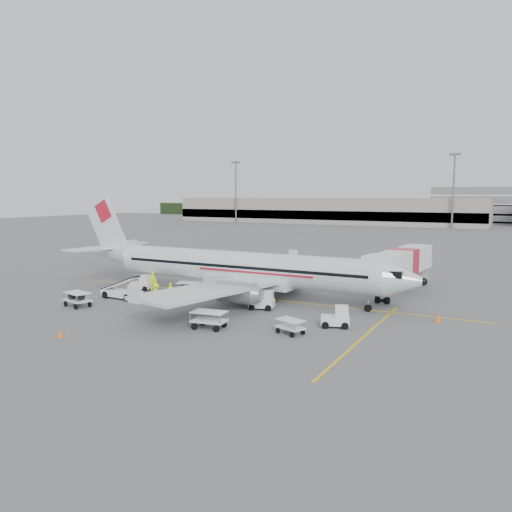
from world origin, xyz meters
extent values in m
plane|color=#56595B|center=(0.00, 0.00, 0.00)|extent=(360.00, 360.00, 0.00)
cube|color=yellow|center=(0.00, 0.00, 0.01)|extent=(44.00, 0.20, 0.01)
cube|color=yellow|center=(14.00, -8.00, 0.01)|extent=(0.20, 20.00, 0.01)
cone|color=orange|center=(17.92, -1.58, 0.36)|extent=(0.44, 0.44, 0.71)
cone|color=orange|center=(6.59, 8.77, 0.30)|extent=(0.37, 0.37, 0.60)
cone|color=orange|center=(-4.66, -18.31, 0.33)|extent=(0.40, 0.40, 0.65)
imported|color=#DBF91D|center=(-10.33, -1.50, 0.95)|extent=(0.76, 0.57, 1.90)
imported|color=#DBF91D|center=(-7.51, -4.59, 0.92)|extent=(1.11, 1.02, 1.85)
imported|color=#DBF91D|center=(-6.35, -5.85, 0.86)|extent=(0.68, 1.13, 1.72)
imported|color=#DBF91D|center=(-5.45, -4.83, 0.85)|extent=(1.02, 0.46, 1.70)
camera|label=1|loc=(23.23, -41.74, 9.79)|focal=35.00mm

